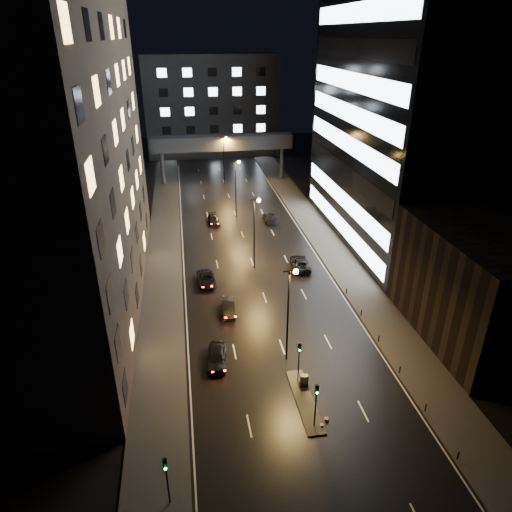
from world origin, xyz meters
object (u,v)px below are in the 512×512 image
at_px(car_away_d, 214,220).
at_px(car_toward_b, 270,218).
at_px(car_away_a, 217,357).
at_px(car_away_c, 206,279).
at_px(utility_cabinet, 304,380).
at_px(car_away_b, 229,307).
at_px(car_toward_a, 300,263).

xyz_separation_m(car_away_d, car_toward_b, (9.62, -0.75, 0.07)).
distance_m(car_away_a, car_away_c, 16.22).
distance_m(car_away_a, utility_cabinet, 8.92).
xyz_separation_m(car_away_c, utility_cabinet, (7.57, -20.84, 0.05)).
distance_m(car_away_b, car_toward_b, 29.31).
bearing_deg(car_toward_a, car_away_a, 60.63).
bearing_deg(car_toward_a, utility_cabinet, 82.49).
xyz_separation_m(car_away_b, car_away_c, (-2.10, 7.30, -0.02)).
relative_size(car_away_a, utility_cabinet, 3.99).
xyz_separation_m(car_away_a, car_toward_b, (12.37, 36.39, -0.08)).
distance_m(car_away_a, car_away_d, 37.24).
bearing_deg(car_away_a, car_away_d, 92.76).
bearing_deg(car_away_d, car_away_c, -101.21).
bearing_deg(car_toward_a, car_away_b, 47.17).
xyz_separation_m(car_away_a, car_away_d, (2.74, 37.14, -0.15)).
distance_m(car_away_b, car_toward_a, 14.74).
xyz_separation_m(car_away_b, car_toward_a, (11.12, 9.67, 0.05)).
bearing_deg(car_toward_b, car_away_d, -2.54).
bearing_deg(utility_cabinet, car_away_b, 115.38).
bearing_deg(car_away_a, car_toward_b, 78.22).
xyz_separation_m(car_away_b, car_toward_b, (10.21, 27.47, 0.02)).
relative_size(car_toward_a, car_toward_b, 1.09).
bearing_deg(car_away_c, car_away_d, 80.50).
bearing_deg(car_away_c, car_toward_b, 56.43).
distance_m(car_away_c, car_away_d, 21.09).
distance_m(car_toward_b, utility_cabinet, 41.28).
bearing_deg(car_away_b, car_away_a, -99.93).
relative_size(car_away_b, utility_cabinet, 3.64).
bearing_deg(car_toward_a, car_away_c, 16.34).
height_order(car_toward_a, utility_cabinet, car_toward_a).
bearing_deg(car_toward_b, utility_cabinet, 85.30).
bearing_deg(car_away_a, car_away_c, 96.79).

